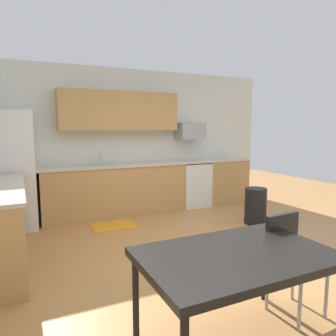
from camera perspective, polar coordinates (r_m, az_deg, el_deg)
ground_plane at (r=4.15m, az=6.16°, el=-15.52°), size 12.00×12.00×0.00m
wall_back at (r=6.23m, az=-6.54°, el=5.01°), size 5.80×0.10×2.70m
cabinet_run_back at (r=5.88m, az=-9.39°, el=-4.04°), size 2.61×0.60×0.90m
cabinet_run_back_right at (r=6.91m, az=9.91°, el=-2.32°), size 0.94×0.60×0.90m
countertop_back at (r=5.94m, az=-5.39°, el=0.73°), size 4.80×0.64×0.04m
upper_cabinets_back at (r=5.93m, az=-8.71°, el=10.15°), size 2.20×0.34×0.70m
refrigerator at (r=5.51m, az=-26.90°, el=-0.45°), size 0.76×0.70×1.87m
oven_range at (r=6.50m, az=4.37°, el=-2.81°), size 0.60×0.60×0.91m
microwave at (r=6.48m, az=4.02°, el=6.69°), size 0.54×0.36×0.32m
sink_basin at (r=5.75m, az=-11.61°, el=-0.01°), size 0.48×0.40×0.14m
sink_faucet at (r=5.91m, az=-12.07°, el=1.73°), size 0.02×0.02×0.24m
dining_table at (r=2.43m, az=12.35°, el=-15.99°), size 1.40×0.90×0.72m
chair_near_table at (r=3.06m, az=21.37°, el=-14.48°), size 0.43×0.43×0.85m
trash_bin at (r=5.51m, az=15.53°, el=-6.62°), size 0.36×0.36×0.60m
floor_mat at (r=5.33m, az=-9.83°, el=-10.24°), size 0.70×0.50×0.01m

